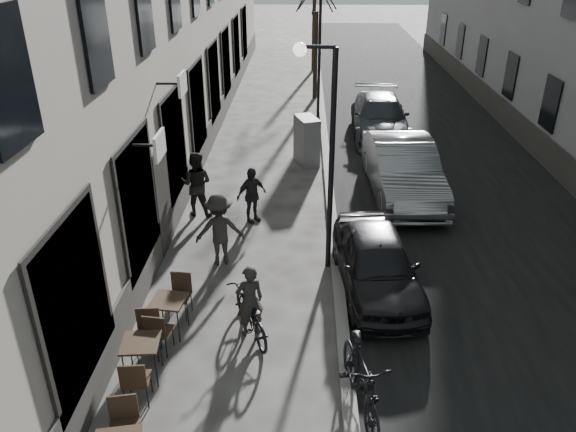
{
  "coord_description": "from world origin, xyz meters",
  "views": [
    {
      "loc": [
        -0.62,
        -5.26,
        6.98
      ],
      "look_at": [
        -0.9,
        5.0,
        1.8
      ],
      "focal_mm": 35.0,
      "sensor_mm": 36.0,
      "label": 1
    }
  ],
  "objects_px": {
    "streetlamp_far": "(315,40)",
    "car_mid": "(403,169)",
    "utility_cabinet": "(307,141)",
    "pedestrian_near": "(197,184)",
    "bicycle": "(250,313)",
    "pedestrian_mid": "(220,229)",
    "bistro_set_b": "(142,356)",
    "car_far": "(380,117)",
    "car_near": "(377,263)",
    "moped": "(361,381)",
    "streetlamp_near": "(324,137)",
    "bistro_set_c": "(170,313)",
    "pedestrian_far": "(252,195)"
  },
  "relations": [
    {
      "from": "bicycle",
      "to": "utility_cabinet",
      "type": "bearing_deg",
      "value": -120.5
    },
    {
      "from": "streetlamp_near",
      "to": "pedestrian_mid",
      "type": "distance_m",
      "value": 3.27
    },
    {
      "from": "utility_cabinet",
      "to": "pedestrian_mid",
      "type": "distance_m",
      "value": 6.78
    },
    {
      "from": "bistro_set_b",
      "to": "utility_cabinet",
      "type": "bearing_deg",
      "value": 69.67
    },
    {
      "from": "utility_cabinet",
      "to": "moped",
      "type": "distance_m",
      "value": 11.07
    },
    {
      "from": "streetlamp_far",
      "to": "car_far",
      "type": "xyz_separation_m",
      "value": [
        2.47,
        -2.4,
        -2.43
      ]
    },
    {
      "from": "pedestrian_near",
      "to": "moped",
      "type": "distance_m",
      "value": 8.09
    },
    {
      "from": "bistro_set_c",
      "to": "pedestrian_mid",
      "type": "height_order",
      "value": "pedestrian_mid"
    },
    {
      "from": "bistro_set_b",
      "to": "car_far",
      "type": "xyz_separation_m",
      "value": [
        5.64,
        13.39,
        0.26
      ]
    },
    {
      "from": "pedestrian_mid",
      "to": "car_near",
      "type": "bearing_deg",
      "value": 153.17
    },
    {
      "from": "pedestrian_mid",
      "to": "moped",
      "type": "distance_m",
      "value": 5.39
    },
    {
      "from": "car_mid",
      "to": "car_far",
      "type": "distance_m",
      "value": 5.55
    },
    {
      "from": "moped",
      "to": "streetlamp_near",
      "type": "bearing_deg",
      "value": 86.57
    },
    {
      "from": "pedestrian_near",
      "to": "moped",
      "type": "relative_size",
      "value": 0.84
    },
    {
      "from": "streetlamp_far",
      "to": "car_mid",
      "type": "bearing_deg",
      "value": -72.72
    },
    {
      "from": "streetlamp_near",
      "to": "pedestrian_mid",
      "type": "relative_size",
      "value": 2.89
    },
    {
      "from": "utility_cabinet",
      "to": "car_far",
      "type": "xyz_separation_m",
      "value": [
        2.8,
        3.04,
        -0.07
      ]
    },
    {
      "from": "bicycle",
      "to": "moped",
      "type": "height_order",
      "value": "moped"
    },
    {
      "from": "pedestrian_near",
      "to": "car_mid",
      "type": "distance_m",
      "value": 5.96
    },
    {
      "from": "streetlamp_far",
      "to": "bicycle",
      "type": "height_order",
      "value": "streetlamp_far"
    },
    {
      "from": "pedestrian_mid",
      "to": "moped",
      "type": "bearing_deg",
      "value": 111.48
    },
    {
      "from": "streetlamp_near",
      "to": "utility_cabinet",
      "type": "xyz_separation_m",
      "value": [
        -0.32,
        6.56,
        -2.36
      ]
    },
    {
      "from": "streetlamp_far",
      "to": "car_mid",
      "type": "xyz_separation_m",
      "value": [
        2.47,
        -7.95,
        -2.33
      ]
    },
    {
      "from": "streetlamp_far",
      "to": "car_far",
      "type": "height_order",
      "value": "streetlamp_far"
    },
    {
      "from": "pedestrian_far",
      "to": "moped",
      "type": "xyz_separation_m",
      "value": [
        2.32,
        -6.72,
        -0.12
      ]
    },
    {
      "from": "bistro_set_b",
      "to": "moped",
      "type": "height_order",
      "value": "moped"
    },
    {
      "from": "utility_cabinet",
      "to": "car_mid",
      "type": "relative_size",
      "value": 0.32
    },
    {
      "from": "moped",
      "to": "car_near",
      "type": "bearing_deg",
      "value": 69.52
    },
    {
      "from": "utility_cabinet",
      "to": "pedestrian_near",
      "type": "distance_m",
      "value": 4.94
    },
    {
      "from": "pedestrian_near",
      "to": "pedestrian_mid",
      "type": "relative_size",
      "value": 1.03
    },
    {
      "from": "streetlamp_far",
      "to": "moped",
      "type": "height_order",
      "value": "streetlamp_far"
    },
    {
      "from": "bistro_set_c",
      "to": "car_near",
      "type": "distance_m",
      "value": 4.45
    },
    {
      "from": "streetlamp_far",
      "to": "pedestrian_near",
      "type": "relative_size",
      "value": 2.82
    },
    {
      "from": "pedestrian_far",
      "to": "car_mid",
      "type": "xyz_separation_m",
      "value": [
        4.27,
        1.81,
        0.06
      ]
    },
    {
      "from": "bicycle",
      "to": "pedestrian_far",
      "type": "relative_size",
      "value": 1.15
    },
    {
      "from": "bistro_set_c",
      "to": "pedestrian_near",
      "type": "distance_m",
      "value": 5.21
    },
    {
      "from": "streetlamp_near",
      "to": "pedestrian_far",
      "type": "distance_m",
      "value": 3.74
    },
    {
      "from": "pedestrian_near",
      "to": "pedestrian_far",
      "type": "height_order",
      "value": "pedestrian_near"
    },
    {
      "from": "streetlamp_far",
      "to": "pedestrian_mid",
      "type": "distance_m",
      "value": 12.35
    },
    {
      "from": "streetlamp_far",
      "to": "car_near",
      "type": "distance_m",
      "value": 13.22
    },
    {
      "from": "car_far",
      "to": "streetlamp_far",
      "type": "bearing_deg",
      "value": 137.48
    },
    {
      "from": "streetlamp_far",
      "to": "pedestrian_mid",
      "type": "xyz_separation_m",
      "value": [
        -2.34,
        -11.91,
        -2.28
      ]
    },
    {
      "from": "car_near",
      "to": "bicycle",
      "type": "bearing_deg",
      "value": -153.84
    },
    {
      "from": "bicycle",
      "to": "car_far",
      "type": "height_order",
      "value": "car_far"
    },
    {
      "from": "bistro_set_c",
      "to": "utility_cabinet",
      "type": "distance_m",
      "value": 9.49
    },
    {
      "from": "streetlamp_near",
      "to": "bistro_set_c",
      "type": "xyz_separation_m",
      "value": [
        -2.97,
        -2.54,
        -2.69
      ]
    },
    {
      "from": "car_near",
      "to": "moped",
      "type": "bearing_deg",
      "value": -105.74
    },
    {
      "from": "car_far",
      "to": "pedestrian_far",
      "type": "bearing_deg",
      "value": -118.49
    },
    {
      "from": "pedestrian_far",
      "to": "bicycle",
      "type": "bearing_deg",
      "value": -124.6
    },
    {
      "from": "bicycle",
      "to": "car_mid",
      "type": "height_order",
      "value": "car_mid"
    }
  ]
}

